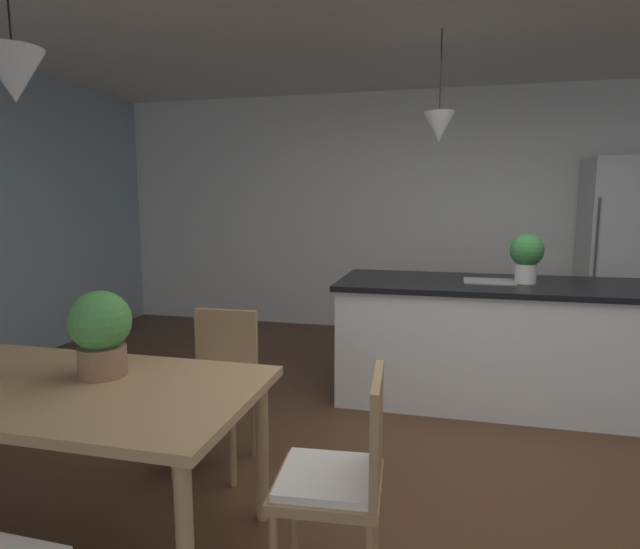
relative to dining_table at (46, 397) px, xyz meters
The scene contains 11 objects.
ground_plane 2.17m from the dining_table, 29.31° to the left, with size 10.00×8.40×0.04m, color #4C301E.
wall_back_kitchen 4.69m from the dining_table, 67.14° to the left, with size 10.00×0.12×2.70m, color white.
dining_table is the anchor object (origin of this frame).
chair_far_right 0.94m from the dining_table, 63.24° to the left, with size 0.41×0.41×0.87m.
chair_kitchen_end 1.30m from the dining_table, ahead, with size 0.43×0.43×0.87m.
kitchen_island 2.98m from the dining_table, 47.58° to the left, with size 2.30×0.95×0.91m.
refrigerator 5.09m from the dining_table, 49.62° to the left, with size 0.68×0.67×1.91m.
pendant_over_table 1.34m from the dining_table, 147.28° to the left, with size 0.25×0.25×0.81m.
pendant_over_island_main 3.02m from the dining_table, 54.65° to the left, with size 0.23×0.23×0.79m.
potted_plant_on_island 3.14m from the dining_table, 44.90° to the left, with size 0.24×0.24×0.36m.
potted_plant_on_table 0.36m from the dining_table, 34.57° to the left, with size 0.27×0.27×0.38m.
Camera 1 is at (-0.15, -2.80, 1.50)m, focal length 29.30 mm.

